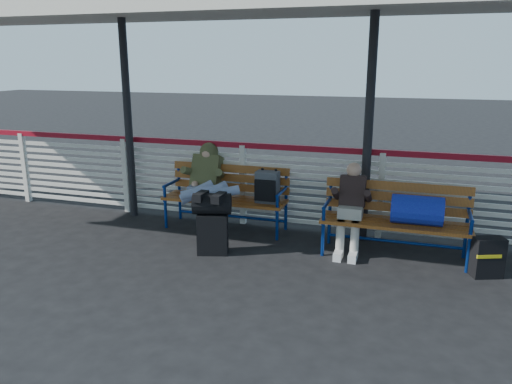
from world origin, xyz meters
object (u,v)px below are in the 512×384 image
(luggage_stack, at_px, (212,221))
(traveler_man, at_px, (207,187))
(companion_person, at_px, (351,207))
(suitcase_side, at_px, (488,257))
(bench_left, at_px, (238,190))
(bench_right, at_px, (407,212))

(luggage_stack, distance_m, traveler_man, 0.78)
(luggage_stack, xyz_separation_m, companion_person, (1.65, 0.60, 0.16))
(companion_person, bearing_deg, suitcase_side, -10.54)
(luggage_stack, bearing_deg, suitcase_side, -10.85)
(bench_left, distance_m, bench_right, 2.38)
(bench_right, distance_m, suitcase_side, 1.03)
(bench_right, xyz_separation_m, suitcase_side, (0.92, -0.30, -0.37))
(bench_right, height_order, traveler_man, traveler_man)
(bench_left, distance_m, traveler_man, 0.50)
(bench_right, relative_size, suitcase_side, 3.86)
(luggage_stack, relative_size, traveler_man, 0.51)
(luggage_stack, distance_m, companion_person, 1.76)
(bench_right, distance_m, companion_person, 0.68)
(companion_person, bearing_deg, bench_left, 166.56)
(traveler_man, relative_size, companion_person, 1.36)
(bench_right, relative_size, companion_person, 1.57)
(luggage_stack, height_order, suitcase_side, luggage_stack)
(bench_right, bearing_deg, bench_left, 170.48)
(luggage_stack, height_order, bench_right, bench_right)
(bench_right, bearing_deg, luggage_stack, -165.50)
(bench_left, bearing_deg, suitcase_side, -12.03)
(luggage_stack, distance_m, suitcase_side, 3.27)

